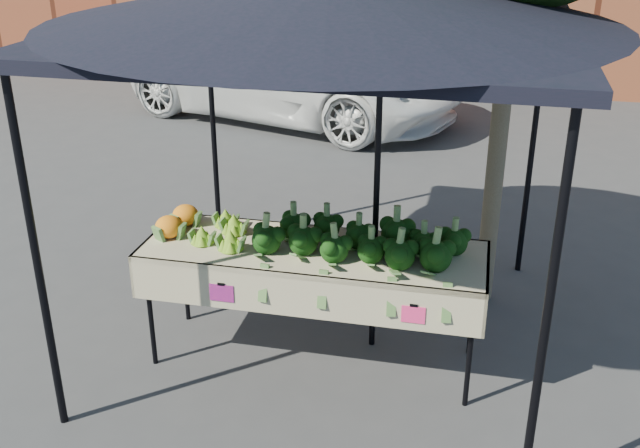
{
  "coord_description": "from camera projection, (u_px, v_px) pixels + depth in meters",
  "views": [
    {
      "loc": [
        1.14,
        -4.53,
        3.13
      ],
      "look_at": [
        0.03,
        0.18,
        1.0
      ],
      "focal_mm": 41.65,
      "sensor_mm": 36.0,
      "label": 1
    }
  ],
  "objects": [
    {
      "name": "cauliflower_pair",
      "position": [
        177.0,
        220.0,
        5.39
      ],
      "size": [
        0.23,
        0.43,
        0.18
      ],
      "primitive_type": "ellipsoid",
      "color": "orange",
      "rests_on": "table"
    },
    {
      "name": "street_tree",
      "position": [
        507.0,
        50.0,
        5.51
      ],
      "size": [
        2.13,
        2.13,
        4.19
      ],
      "primitive_type": null,
      "color": "#1E4C14",
      "rests_on": "ground"
    },
    {
      "name": "table",
      "position": [
        314.0,
        305.0,
        5.33
      ],
      "size": [
        2.41,
        0.83,
        0.9
      ],
      "color": "tan",
      "rests_on": "ground"
    },
    {
      "name": "romanesco_cluster",
      "position": [
        224.0,
        225.0,
        5.28
      ],
      "size": [
        0.43,
        0.57,
        0.2
      ],
      "primitive_type": "ellipsoid",
      "color": "#7CBC26",
      "rests_on": "table"
    },
    {
      "name": "ground",
      "position": [
        311.0,
        355.0,
        5.54
      ],
      "size": [
        90.0,
        90.0,
        0.0
      ],
      "primitive_type": "plane",
      "color": "#37373A"
    },
    {
      "name": "broccoli_heap",
      "position": [
        360.0,
        235.0,
        5.05
      ],
      "size": [
        1.46,
        0.56,
        0.25
      ],
      "primitive_type": "ellipsoid",
      "color": "black",
      "rests_on": "table"
    },
    {
      "name": "canopy",
      "position": [
        330.0,
        168.0,
        5.28
      ],
      "size": [
        3.16,
        3.16,
        2.74
      ],
      "primitive_type": null,
      "color": "black",
      "rests_on": "ground"
    }
  ]
}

